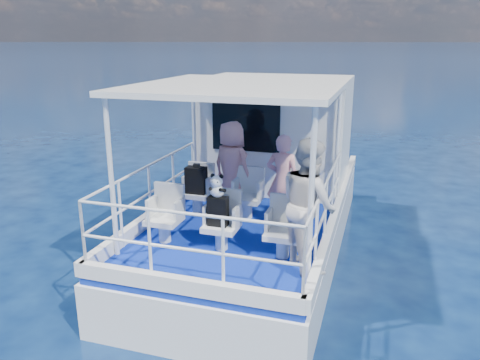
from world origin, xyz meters
name	(u,v)px	position (x,y,z in m)	size (l,w,h in m)	color
ground	(243,270)	(0.00, 0.00, 0.00)	(2000.00, 2000.00, 0.00)	#08183C
hull	(258,247)	(0.00, 1.00, 0.00)	(3.00, 7.00, 1.60)	white
deck	(259,205)	(0.00, 1.00, 0.85)	(2.90, 6.90, 0.10)	navy
cabin	(276,132)	(0.00, 2.30, 2.00)	(2.85, 2.00, 2.20)	white
canopy	(240,86)	(0.00, -0.20, 3.14)	(3.00, 3.20, 0.08)	white
canopy_posts	(239,161)	(0.00, -0.25, 2.00)	(2.77, 2.97, 2.20)	white
railings	(233,205)	(0.00, -0.58, 1.40)	(2.84, 3.59, 1.00)	white
seat_port_fwd	(198,202)	(-0.90, 0.20, 1.09)	(0.48, 0.46, 0.38)	silver
seat_center_fwd	(247,207)	(0.00, 0.20, 1.09)	(0.48, 0.46, 0.38)	silver
seat_stbd_fwd	(300,213)	(0.90, 0.20, 1.09)	(0.48, 0.46, 0.38)	silver
seat_port_aft	(165,229)	(-0.90, -1.10, 1.09)	(0.48, 0.46, 0.38)	silver
seat_center_aft	(221,237)	(0.00, -1.10, 1.09)	(0.48, 0.46, 0.38)	silver
seat_stbd_aft	(283,244)	(0.90, -1.10, 1.09)	(0.48, 0.46, 0.38)	silver
passenger_port_fwd	(232,167)	(-0.36, 0.49, 1.69)	(0.59, 0.42, 1.59)	#D08987
passenger_stbd_fwd	(283,180)	(0.63, 0.09, 1.65)	(0.55, 0.36, 1.50)	pink
passenger_stbd_aft	(308,204)	(1.25, -1.24, 1.77)	(0.84, 0.66, 1.74)	silver
backpack_port	(196,180)	(-0.88, 0.12, 1.51)	(0.35, 0.20, 0.46)	black
backpack_center	(218,211)	(-0.03, -1.14, 1.49)	(0.28, 0.16, 0.42)	black
compact_camera	(196,165)	(-0.87, 0.12, 1.77)	(0.11, 0.06, 0.06)	black
panda	(217,186)	(-0.04, -1.14, 1.87)	(0.21, 0.18, 0.33)	white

